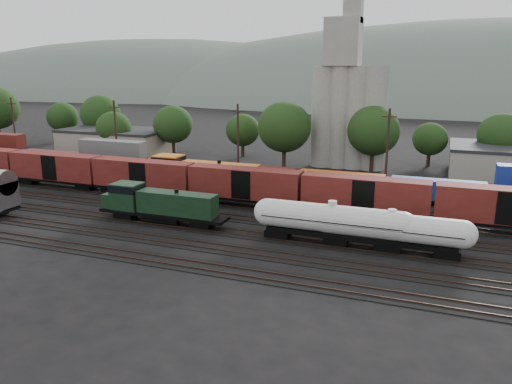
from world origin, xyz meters
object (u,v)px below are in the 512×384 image
(orange_locomotive, at_px, (199,174))
(grain_silo, at_px, (348,105))
(tank_car_a, at_px, (332,221))
(green_locomotive, at_px, (156,203))

(orange_locomotive, distance_m, grain_silo, 31.94)
(orange_locomotive, xyz_separation_m, grain_silo, (16.49, 26.00, 8.49))
(tank_car_a, bearing_deg, green_locomotive, 180.00)
(orange_locomotive, bearing_deg, tank_car_a, -33.21)
(green_locomotive, xyz_separation_m, orange_locomotive, (-2.11, 15.00, 0.35))
(green_locomotive, relative_size, tank_car_a, 0.94)
(tank_car_a, xyz_separation_m, orange_locomotive, (-22.91, 15.00, 0.13))
(green_locomotive, distance_m, tank_car_a, 20.81)
(grain_silo, bearing_deg, orange_locomotive, -122.39)
(orange_locomotive, bearing_deg, green_locomotive, -82.01)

